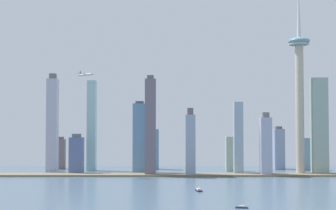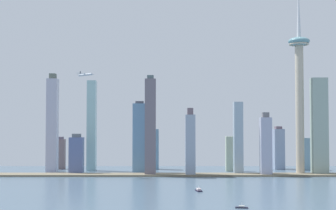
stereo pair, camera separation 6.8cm
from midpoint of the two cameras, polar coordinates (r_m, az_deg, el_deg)
waterfront_pier at (r=820.69m, az=-1.87°, el=-8.16°), size 769.15×40.28×2.97m
observation_tower at (r=865.09m, az=15.26°, el=2.80°), size 36.71×36.71×334.59m
skyscraper_0 at (r=897.60m, az=-13.28°, el=-2.23°), size 18.65×20.03×177.04m
skyscraper_1 at (r=960.59m, az=12.94°, el=-4.99°), size 19.32×26.22×81.83m
skyscraper_2 at (r=850.89m, az=-3.24°, el=-3.88°), size 23.46×14.56×126.17m
skyscraper_3 at (r=846.75m, az=8.34°, el=-3.85°), size 15.40×17.91×124.24m
skyscraper_4 at (r=812.92m, az=2.75°, el=-4.57°), size 16.37×19.18×112.93m
skyscraper_5 at (r=903.98m, az=7.38°, el=-5.68°), size 14.98×14.10×63.52m
skyscraper_6 at (r=829.18m, az=11.51°, el=-4.68°), size 18.32×16.51×105.67m
skyscraper_7 at (r=934.54m, az=-1.45°, el=-5.19°), size 15.47×21.73×76.68m
skyscraper_8 at (r=855.45m, az=-10.56°, el=-5.78°), size 24.25×15.49×69.47m
skyscraper_9 at (r=814.22m, az=-1.96°, el=-2.53°), size 18.07×16.98×167.99m
skyscraper_10 at (r=953.29m, az=15.79°, el=-5.54°), size 25.47×20.57×60.25m
skyscraper_11 at (r=959.20m, az=-12.34°, el=-5.59°), size 15.93×15.39×61.97m
skyscraper_12 at (r=869.41m, az=17.43°, el=-2.38°), size 26.31×18.91×165.08m
skyscraper_13 at (r=913.68m, az=-8.81°, el=-2.39°), size 16.14×19.33×166.96m
boat_1 at (r=510.80m, az=8.75°, el=-11.75°), size 13.34×6.31×6.16m
boat_4 at (r=632.09m, az=3.74°, el=-9.92°), size 9.01×17.10×7.02m
airplane at (r=829.12m, az=-9.51°, el=3.53°), size 28.58×28.63×8.69m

